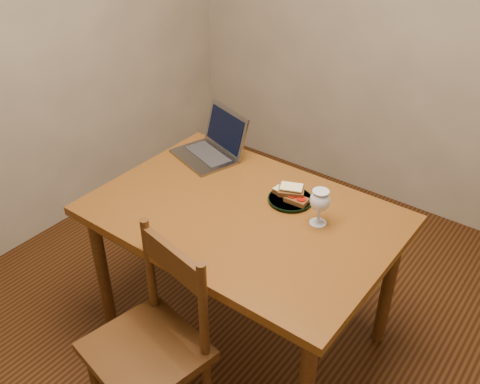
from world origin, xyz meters
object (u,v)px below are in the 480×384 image
Objects in this scene: table at (243,227)px; chair at (150,338)px; laptop at (214,144)px; plate at (290,200)px; milk_glass at (319,207)px.

chair reaches higher than table.
laptop is at bearing 143.24° from table.
laptop is (-0.42, 0.31, 0.15)m from table.
plate is (0.12, 0.19, 0.09)m from table.
milk_glass is at bearing 21.80° from table.
chair is at bearing -89.69° from table.
table is 0.55m from laptop.
laptop is (-0.54, 0.13, 0.05)m from plate.
laptop is at bearing 166.96° from plate.
chair is 1.06m from laptop.
table is at bearing -158.20° from milk_glass.
milk_glass is at bearing 2.40° from laptop.
laptop reaches higher than milk_glass.
table is 3.39× the size of laptop.
chair is at bearing -112.43° from milk_glass.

